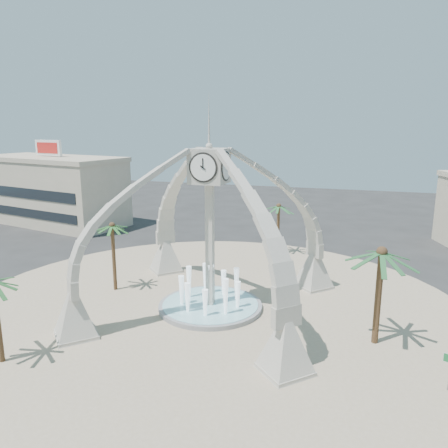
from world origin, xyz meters
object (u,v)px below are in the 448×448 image
(palm_west, at_px, (112,227))
(palm_north, at_px, (279,207))
(clock_tower, at_px, (210,227))
(palm_east, at_px, (382,253))
(fountain, at_px, (210,305))

(palm_west, bearing_deg, palm_north, 53.11)
(clock_tower, bearing_deg, palm_east, -8.77)
(clock_tower, bearing_deg, palm_north, 82.56)
(palm_west, relative_size, palm_north, 1.05)
(clock_tower, distance_m, fountain, 6.20)
(fountain, bearing_deg, palm_east, -8.77)
(palm_west, xyz_separation_m, palm_north, (11.24, 14.98, -0.32))
(palm_west, distance_m, palm_north, 18.73)
(fountain, distance_m, palm_east, 13.52)
(clock_tower, xyz_separation_m, palm_east, (12.05, -1.86, -0.37))
(palm_west, height_order, palm_north, palm_west)
(clock_tower, height_order, palm_north, clock_tower)
(fountain, relative_size, palm_north, 1.32)
(fountain, bearing_deg, clock_tower, -90.00)
(palm_north, bearing_deg, palm_east, -61.16)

